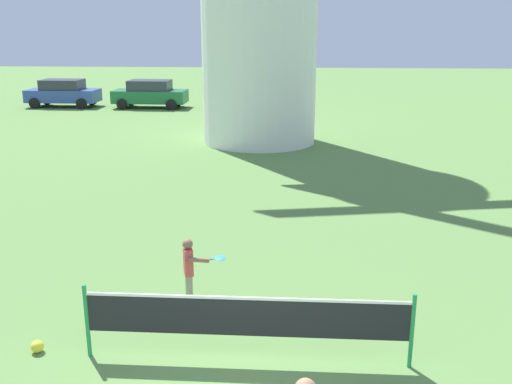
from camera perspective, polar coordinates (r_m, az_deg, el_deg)
The scene contains 5 objects.
tennis_net at distance 8.07m, azimuth -0.94°, elevation -12.33°, with size 4.56×0.06×1.10m.
player_far at distance 9.75m, azimuth -6.56°, elevation -7.39°, with size 0.76×0.37×1.15m.
stray_ball at distance 9.12m, azimuth -20.88°, elevation -14.13°, with size 0.18×0.18×0.18m, color yellow.
parked_car_blue at distance 35.33m, azimuth -18.60°, elevation 9.32°, with size 4.03×1.90×1.56m.
parked_car_green at distance 33.66m, azimuth -10.46°, elevation 9.58°, with size 4.15×1.95×1.56m.
Camera 1 is at (0.71, -5.45, 4.54)m, focal length 40.32 mm.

